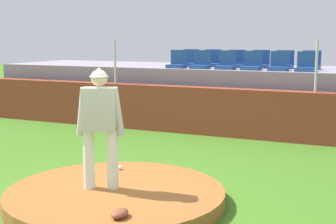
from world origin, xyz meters
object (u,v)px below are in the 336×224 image
(stadium_chair_7, at_px, (212,61))
(stadium_chair_6, at_px, (190,61))
(stadium_chair_9, at_px, (260,62))
(stadium_chair_10, at_px, (284,63))
(stadium_chair_0, at_px, (178,62))
(stadium_chair_2, at_px, (226,63))
(stadium_chair_11, at_px, (311,63))
(baseball, at_px, (120,168))
(fielding_glove, at_px, (120,213))
(stadium_chair_5, at_px, (306,65))
(stadium_chair_8, at_px, (236,62))
(stadium_chair_1, at_px, (201,63))
(pitcher, at_px, (100,119))
(stadium_chair_4, at_px, (279,65))
(stadium_chair_3, at_px, (252,64))

(stadium_chair_7, bearing_deg, stadium_chair_6, 4.13)
(stadium_chair_7, bearing_deg, stadium_chair_9, 179.49)
(stadium_chair_6, height_order, stadium_chair_10, same)
(stadium_chair_7, bearing_deg, stadium_chair_0, 53.55)
(stadium_chair_2, height_order, stadium_chair_11, same)
(baseball, bearing_deg, fielding_glove, -60.28)
(stadium_chair_5, distance_m, stadium_chair_9, 1.67)
(fielding_glove, height_order, stadium_chair_11, stadium_chair_11)
(baseball, relative_size, stadium_chair_8, 0.15)
(stadium_chair_1, relative_size, stadium_chair_2, 1.00)
(stadium_chair_5, xyz_separation_m, stadium_chair_8, (-2.08, 0.90, 0.00))
(stadium_chair_10, bearing_deg, stadium_chair_6, 0.88)
(fielding_glove, height_order, stadium_chair_5, stadium_chair_5)
(pitcher, relative_size, stadium_chair_2, 3.63)
(stadium_chair_0, height_order, stadium_chair_6, same)
(stadium_chair_0, bearing_deg, baseball, 103.12)
(stadium_chair_5, relative_size, stadium_chair_7, 1.00)
(stadium_chair_1, xyz_separation_m, stadium_chair_6, (-0.68, 0.89, 0.00))
(stadium_chair_0, relative_size, stadium_chair_7, 1.00)
(stadium_chair_4, relative_size, stadium_chair_11, 1.00)
(stadium_chair_0, xyz_separation_m, stadium_chair_7, (0.70, 0.95, 0.00))
(stadium_chair_5, height_order, stadium_chair_11, same)
(baseball, distance_m, fielding_glove, 2.24)
(pitcher, height_order, stadium_chair_7, stadium_chair_7)
(stadium_chair_11, bearing_deg, stadium_chair_0, 14.90)
(stadium_chair_3, xyz_separation_m, stadium_chair_4, (0.71, 0.00, 0.00))
(pitcher, relative_size, stadium_chair_7, 3.63)
(fielding_glove, relative_size, stadium_chair_1, 0.60)
(baseball, xyz_separation_m, stadium_chair_4, (1.54, 5.57, 1.52))
(stadium_chair_2, distance_m, stadium_chair_7, 1.18)
(fielding_glove, distance_m, stadium_chair_7, 8.73)
(baseball, distance_m, stadium_chair_0, 5.88)
(stadium_chair_4, bearing_deg, stadium_chair_1, 0.50)
(fielding_glove, height_order, stadium_chair_1, stadium_chair_1)
(fielding_glove, distance_m, stadium_chair_1, 7.83)
(stadium_chair_1, xyz_separation_m, stadium_chair_4, (2.13, 0.02, 0.00))
(stadium_chair_9, bearing_deg, pitcher, 85.64)
(stadium_chair_11, bearing_deg, fielding_glove, 82.52)
(stadium_chair_11, bearing_deg, stadium_chair_10, -0.68)
(stadium_chair_10, bearing_deg, stadium_chair_9, 0.54)
(stadium_chair_9, bearing_deg, stadium_chair_6, 0.99)
(stadium_chair_7, bearing_deg, baseball, 95.20)
(baseball, distance_m, stadium_chair_7, 6.69)
(stadium_chair_4, bearing_deg, fielding_glove, 86.74)
(stadium_chair_9, bearing_deg, stadium_chair_1, 32.97)
(stadium_chair_1, bearing_deg, fielding_glove, 102.82)
(stadium_chair_7, distance_m, stadium_chair_10, 2.09)
(stadium_chair_11, bearing_deg, stadium_chair_9, -0.09)
(stadium_chair_0, height_order, stadium_chair_3, same)
(stadium_chair_11, bearing_deg, stadium_chair_1, 18.17)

